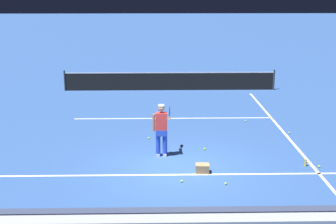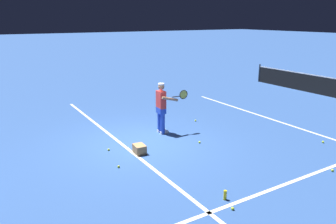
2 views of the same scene
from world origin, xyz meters
name	(u,v)px [view 1 (image 1 of 2)]	position (x,y,z in m)	size (l,w,h in m)	color
ground_plane	(179,168)	(0.00, 0.00, 0.00)	(160.00, 160.00, 0.00)	#2D5193
court_baseline_white	(180,175)	(0.00, -0.50, 0.00)	(12.00, 0.10, 0.01)	white
court_sideline_white	(280,128)	(4.11, 4.00, 0.00)	(0.10, 12.00, 0.01)	white
court_service_line_white	(173,118)	(0.00, 5.50, 0.00)	(8.22, 0.10, 0.01)	white
tennis_player	(162,129)	(-0.51, 1.10, 0.89)	(0.60, 0.98, 1.71)	blue
ball_box_cardboard	(202,168)	(0.68, -0.35, 0.13)	(0.40, 0.30, 0.26)	#A87F51
tennis_ball_far_right	(182,181)	(0.03, -1.04, 0.03)	(0.07, 0.07, 0.07)	#CCE533
tennis_ball_midcourt	(149,138)	(-0.96, 2.83, 0.03)	(0.07, 0.07, 0.07)	#CCE533
tennis_ball_stray_back	(245,121)	(2.93, 4.93, 0.03)	(0.07, 0.07, 0.07)	#CCE533
tennis_ball_far_left	(204,149)	(0.93, 1.61, 0.03)	(0.07, 0.07, 0.07)	#CCE533
tennis_ball_toward_net	(319,166)	(4.27, -0.03, 0.03)	(0.07, 0.07, 0.07)	#CCE533
tennis_ball_on_baseline	(289,133)	(4.28, 3.34, 0.03)	(0.07, 0.07, 0.07)	#CCE533
tennis_ball_near_player	(226,184)	(1.24, -1.24, 0.03)	(0.07, 0.07, 0.07)	#CCE533
water_bottle	(306,163)	(3.89, 0.10, 0.11)	(0.07, 0.07, 0.22)	yellow
tennis_net	(170,81)	(0.00, 10.91, 0.49)	(11.09, 0.09, 1.07)	#33383D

